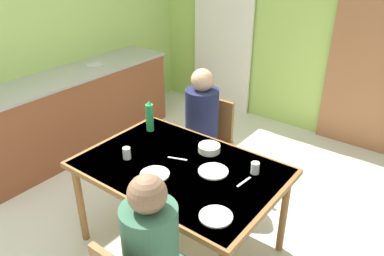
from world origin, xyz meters
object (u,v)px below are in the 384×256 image
at_px(person_far_diner, 201,116).
at_px(water_bottle_green_near, 150,117).
at_px(kitchen_counter, 75,111).
at_px(chair_far_diner, 209,138).
at_px(person_near_diner, 152,244).
at_px(serving_bowl_center, 209,148).
at_px(dining_table, 180,174).

bearing_deg(person_far_diner, water_bottle_green_near, 62.27).
height_order(kitchen_counter, water_bottle_green_near, water_bottle_green_near).
distance_m(chair_far_diner, person_near_diner, 1.74).
xyz_separation_m(chair_far_diner, serving_bowl_center, (0.38, -0.55, 0.27)).
bearing_deg(water_bottle_green_near, dining_table, -27.52).
bearing_deg(chair_far_diner, serving_bowl_center, 124.59).
bearing_deg(person_near_diner, serving_bowl_center, 108.67).
bearing_deg(dining_table, person_near_diner, -61.10).
distance_m(kitchen_counter, dining_table, 2.02).
xyz_separation_m(person_far_diner, serving_bowl_center, (0.38, -0.41, -0.01)).
bearing_deg(person_far_diner, serving_bowl_center, 132.56).
relative_size(person_far_diner, water_bottle_green_near, 2.81).
xyz_separation_m(person_near_diner, person_far_diner, (-0.72, 1.43, 0.00)).
height_order(dining_table, water_bottle_green_near, water_bottle_green_near).
xyz_separation_m(kitchen_counter, chair_far_diner, (1.62, 0.34, 0.05)).
height_order(chair_far_diner, serving_bowl_center, chair_far_diner).
distance_m(dining_table, chair_far_diner, 0.93).
relative_size(dining_table, serving_bowl_center, 8.60).
bearing_deg(dining_table, serving_bowl_center, 80.51).
distance_m(kitchen_counter, chair_far_diner, 1.66).
bearing_deg(serving_bowl_center, chair_far_diner, 124.59).
relative_size(kitchen_counter, person_far_diner, 3.20).
bearing_deg(chair_far_diner, person_far_diner, 90.00).
bearing_deg(kitchen_counter, water_bottle_green_near, -9.13).
distance_m(dining_table, person_far_diner, 0.79).
bearing_deg(kitchen_counter, serving_bowl_center, -5.97).
relative_size(chair_far_diner, person_far_diner, 1.13).
bearing_deg(serving_bowl_center, person_near_diner, -71.33).
height_order(chair_far_diner, water_bottle_green_near, water_bottle_green_near).
bearing_deg(water_bottle_green_near, kitchen_counter, 170.87).
bearing_deg(water_bottle_green_near, serving_bowl_center, 1.47).
relative_size(person_near_diner, person_far_diner, 1.00).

